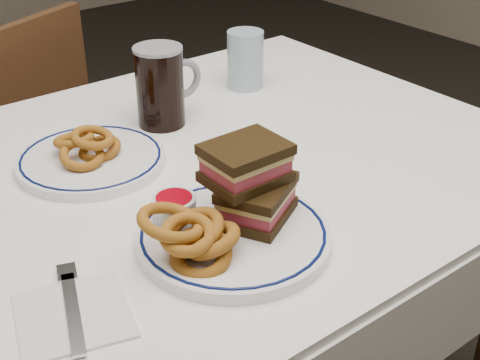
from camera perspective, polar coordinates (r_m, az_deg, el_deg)
dining_table at (r=1.14m, az=-6.30°, el=-4.15°), size 1.27×0.87×0.75m
chair_far at (r=1.89m, az=-18.72°, el=2.07°), size 0.50×0.50×0.83m
main_plate at (r=0.91m, az=-0.59°, el=-4.78°), size 0.27×0.27×0.02m
reuben_sandwich at (r=0.91m, az=0.97°, el=-0.15°), size 0.13×0.13×0.11m
onion_rings_main at (r=0.85m, az=-4.04°, el=-4.82°), size 0.13×0.13×0.09m
ketchup_ramekin at (r=0.92m, az=-5.62°, el=-2.31°), size 0.06×0.06×0.04m
beer_mug at (r=1.23m, az=-6.73°, el=8.03°), size 0.13×0.09×0.15m
water_glass at (r=1.40m, az=0.46°, el=10.24°), size 0.07×0.07×0.12m
far_plate at (r=1.13m, az=-12.58°, el=1.71°), size 0.24×0.24×0.02m
onion_rings_far at (r=1.11m, az=-12.89°, el=2.89°), size 0.11×0.11×0.06m
napkin_fork at (r=0.82m, az=-14.05°, el=-10.93°), size 0.16×0.17×0.01m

